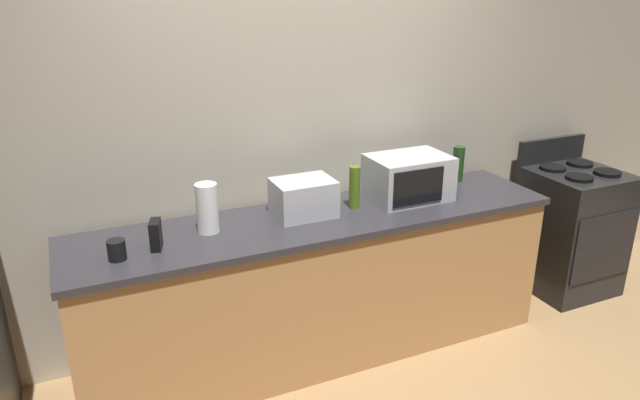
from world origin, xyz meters
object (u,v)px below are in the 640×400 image
object	(u,v)px
microwave	(408,177)
cordless_phone	(156,235)
bottle_olive_oil	(355,187)
paper_towel_roll	(207,208)
bottle_wine	(458,164)
toaster_oven	(303,198)
mug_black	(117,250)
stove_range	(570,229)

from	to	relation	value
microwave	cordless_phone	size ratio (longest dim) A/B	3.20
microwave	bottle_olive_oil	size ratio (longest dim) A/B	1.90
paper_towel_roll	bottle_wine	size ratio (longest dim) A/B	1.16
toaster_oven	cordless_phone	xyz separation A→B (m)	(-0.85, -0.11, -0.03)
cordless_phone	bottle_wine	xyz separation A→B (m)	(2.03, 0.26, 0.04)
bottle_olive_oil	mug_black	distance (m)	1.37
paper_towel_roll	bottle_wine	distance (m)	1.74
stove_range	bottle_olive_oil	xyz separation A→B (m)	(-1.76, 0.05, 0.57)
toaster_oven	bottle_wine	world-z (taller)	bottle_wine
cordless_phone	paper_towel_roll	bearing A→B (deg)	35.54
stove_range	bottle_olive_oil	bearing A→B (deg)	178.48
toaster_oven	paper_towel_roll	size ratio (longest dim) A/B	1.26
stove_range	paper_towel_roll	distance (m)	2.69
bottle_wine	bottle_olive_oil	bearing A→B (deg)	-169.45
cordless_phone	bottle_wine	size ratio (longest dim) A/B	0.64
mug_black	bottle_wine	bearing A→B (deg)	7.80
toaster_oven	bottle_olive_oil	bearing A→B (deg)	-2.43
toaster_oven	stove_range	bearing A→B (deg)	-1.66
microwave	toaster_oven	xyz separation A→B (m)	(-0.69, 0.01, -0.03)
toaster_oven	mug_black	size ratio (longest dim) A/B	3.37
stove_range	mug_black	xyz separation A→B (m)	(-3.12, -0.10, 0.49)
stove_range	paper_towel_roll	xyz separation A→B (m)	(-2.63, 0.05, 0.57)
bottle_wine	mug_black	size ratio (longest dim) A/B	2.32
cordless_phone	bottle_olive_oil	world-z (taller)	bottle_olive_oil
toaster_oven	mug_black	distance (m)	1.05
stove_range	bottle_wine	world-z (taller)	bottle_wine
toaster_oven	bottle_olive_oil	distance (m)	0.32
toaster_oven	cordless_phone	distance (m)	0.85
bottle_wine	microwave	bearing A→B (deg)	-162.04
cordless_phone	mug_black	bearing A→B (deg)	-149.79
paper_towel_roll	bottle_wine	world-z (taller)	paper_towel_roll
cordless_phone	mug_black	xyz separation A→B (m)	(-0.19, -0.05, -0.02)
microwave	paper_towel_roll	xyz separation A→B (m)	(-1.25, 0.00, 0.00)
toaster_oven	microwave	bearing A→B (deg)	-1.01
cordless_phone	mug_black	world-z (taller)	cordless_phone
toaster_oven	paper_towel_roll	distance (m)	0.56
stove_range	microwave	bearing A→B (deg)	178.02
stove_range	bottle_wine	distance (m)	1.07
bottle_wine	mug_black	world-z (taller)	bottle_wine
toaster_oven	bottle_wine	xyz separation A→B (m)	(1.18, 0.15, 0.01)
microwave	toaster_oven	bearing A→B (deg)	178.99
stove_range	bottle_wine	xyz separation A→B (m)	(-0.90, 0.21, 0.56)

